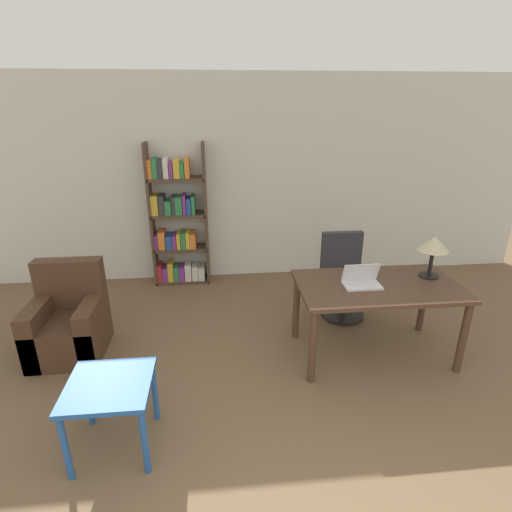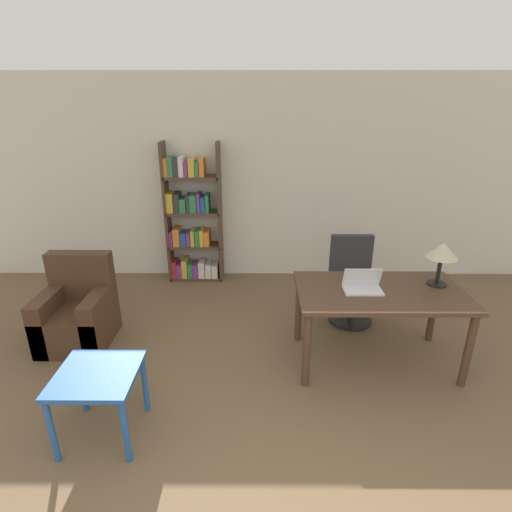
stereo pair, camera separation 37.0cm
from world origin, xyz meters
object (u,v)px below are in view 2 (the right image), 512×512
object	(u,v)px
table_lamp	(442,252)
bookshelf	(191,222)
office_chair	(351,282)
laptop	(363,285)
armchair	(78,315)
side_table_blue	(98,383)
desk	(379,300)

from	to	relation	value
table_lamp	bookshelf	size ratio (longest dim) A/B	0.22
office_chair	table_lamp	bearing A→B (deg)	-48.69
office_chair	bookshelf	world-z (taller)	bookshelf
laptop	armchair	bearing A→B (deg)	173.00
table_lamp	bookshelf	world-z (taller)	bookshelf
laptop	armchair	xyz separation A→B (m)	(-2.79, 0.34, -0.51)
laptop	armchair	world-z (taller)	laptop
side_table_blue	office_chair	bearing A→B (deg)	38.46
armchair	laptop	bearing A→B (deg)	-7.00
desk	laptop	world-z (taller)	laptop
armchair	bookshelf	xyz separation A→B (m)	(0.95, 1.58, 0.54)
armchair	bookshelf	world-z (taller)	bookshelf
table_lamp	bookshelf	xyz separation A→B (m)	(-2.56, 1.80, -0.24)
desk	table_lamp	distance (m)	0.71
bookshelf	table_lamp	bearing A→B (deg)	-35.05
side_table_blue	bookshelf	size ratio (longest dim) A/B	0.30
table_lamp	laptop	bearing A→B (deg)	-170.09
bookshelf	office_chair	bearing A→B (deg)	-29.46
desk	armchair	bearing A→B (deg)	173.49
desk	bookshelf	world-z (taller)	bookshelf
laptop	bookshelf	distance (m)	2.66
side_table_blue	armchair	bearing A→B (deg)	119.13
laptop	table_lamp	bearing A→B (deg)	9.91
desk	table_lamp	size ratio (longest dim) A/B	3.66
desk	bookshelf	distance (m)	2.78
laptop	side_table_blue	bearing A→B (deg)	-156.14
side_table_blue	armchair	world-z (taller)	armchair
office_chair	side_table_blue	world-z (taller)	office_chair
laptop	table_lamp	size ratio (longest dim) A/B	0.83
office_chair	bookshelf	bearing A→B (deg)	150.54
office_chair	armchair	xyz separation A→B (m)	(-2.90, -0.48, -0.15)
desk	side_table_blue	world-z (taller)	desk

